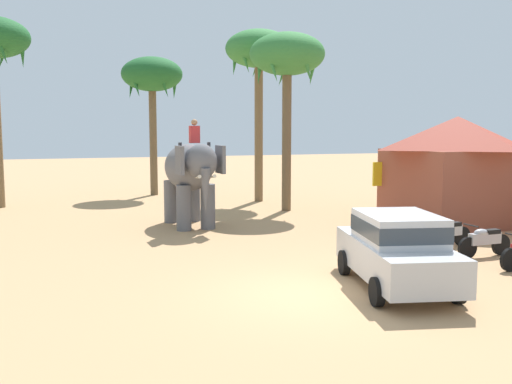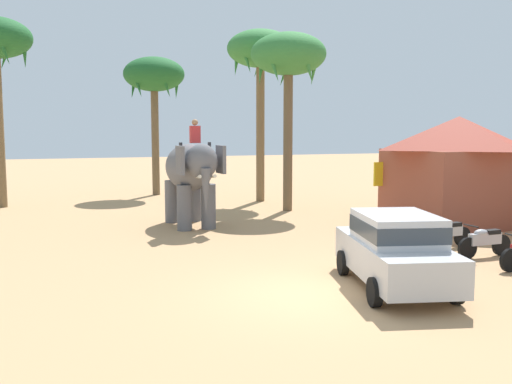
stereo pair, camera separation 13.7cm
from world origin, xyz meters
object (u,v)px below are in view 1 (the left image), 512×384
palm_tree_left_of_road (152,78)px  signboard_yellow (384,178)px  palm_tree_behind_elephant (287,59)px  elephant_with_mahout (190,172)px  car_sedan_foreground (397,247)px  palm_tree_leaning_seaward (259,54)px  motorcycle_fourth_in_row (485,240)px  motorcycle_far_in_row (447,232)px  roadside_hut (456,168)px

palm_tree_left_of_road → signboard_yellow: bearing=-60.5°
palm_tree_behind_elephant → elephant_with_mahout: bearing=-151.7°
car_sedan_foreground → palm_tree_leaning_seaward: (2.34, 15.53, 6.18)m
motorcycle_fourth_in_row → motorcycle_far_in_row: same height
motorcycle_far_in_row → palm_tree_left_of_road: (-5.95, 16.66, 5.74)m
palm_tree_behind_elephant → motorcycle_fourth_in_row: bearing=-80.4°
car_sedan_foreground → motorcycle_fourth_in_row: (4.09, 1.88, -0.46)m
motorcycle_fourth_in_row → palm_tree_leaning_seaward: size_ratio=0.22×
palm_tree_left_of_road → elephant_with_mahout: bearing=-92.4°
palm_tree_left_of_road → palm_tree_leaning_seaward: (4.39, -4.37, 0.90)m
car_sedan_foreground → palm_tree_leaning_seaward: 16.88m
motorcycle_fourth_in_row → signboard_yellow: (0.60, 6.12, 1.22)m
roadside_hut → elephant_with_mahout: bearing=162.9°
car_sedan_foreground → palm_tree_leaning_seaward: palm_tree_leaning_seaward is taller
elephant_with_mahout → motorcycle_fourth_in_row: 10.16m
palm_tree_left_of_road → roadside_hut: palm_tree_left_of_road is taller
roadside_hut → signboard_yellow: roadside_hut is taller
motorcycle_far_in_row → roadside_hut: (2.95, 3.36, 1.66)m
motorcycle_far_in_row → roadside_hut: size_ratio=0.34×
palm_tree_leaning_seaward → car_sedan_foreground: bearing=-98.6°
car_sedan_foreground → motorcycle_far_in_row: car_sedan_foreground is taller
car_sedan_foreground → palm_tree_left_of_road: 20.70m
car_sedan_foreground → motorcycle_far_in_row: (3.90, 3.24, -0.46)m
motorcycle_fourth_in_row → motorcycle_far_in_row: bearing=98.0°
car_sedan_foreground → signboard_yellow: bearing=59.6°
car_sedan_foreground → roadside_hut: size_ratio=0.83×
car_sedan_foreground → roadside_hut: (6.85, 6.60, 1.20)m
car_sedan_foreground → signboard_yellow: size_ratio=1.83×
palm_tree_left_of_road → signboard_yellow: size_ratio=3.04×
car_sedan_foreground → motorcycle_far_in_row: bearing=39.8°
palm_tree_behind_elephant → signboard_yellow: 6.72m
elephant_with_mahout → palm_tree_leaning_seaward: (4.82, 6.06, 5.12)m
roadside_hut → palm_tree_behind_elephant: bearing=129.3°
motorcycle_fourth_in_row → palm_tree_left_of_road: palm_tree_left_of_road is taller
car_sedan_foreground → motorcycle_fourth_in_row: size_ratio=2.43×
palm_tree_leaning_seaward → roadside_hut: 11.18m
motorcycle_far_in_row → palm_tree_left_of_road: bearing=109.6°
car_sedan_foreground → palm_tree_behind_elephant: palm_tree_behind_elephant is taller
motorcycle_fourth_in_row → palm_tree_left_of_road: bearing=108.8°
palm_tree_behind_elephant → palm_tree_left_of_road: palm_tree_behind_elephant is taller
motorcycle_fourth_in_row → palm_tree_leaning_seaward: (-1.75, 13.65, 6.64)m
palm_tree_behind_elephant → palm_tree_left_of_road: 8.99m
palm_tree_leaning_seaward → palm_tree_left_of_road: bearing=135.1°
palm_tree_left_of_road → roadside_hut: (8.90, -13.30, -4.08)m
palm_tree_leaning_seaward → signboard_yellow: bearing=-72.6°
motorcycle_fourth_in_row → roadside_hut: (2.76, 4.72, 1.66)m
roadside_hut → signboard_yellow: size_ratio=2.19×
car_sedan_foreground → elephant_with_mahout: (-2.49, 9.48, 1.06)m
car_sedan_foreground → palm_tree_behind_elephant: 13.51m
car_sedan_foreground → palm_tree_behind_elephant: size_ratio=0.58×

